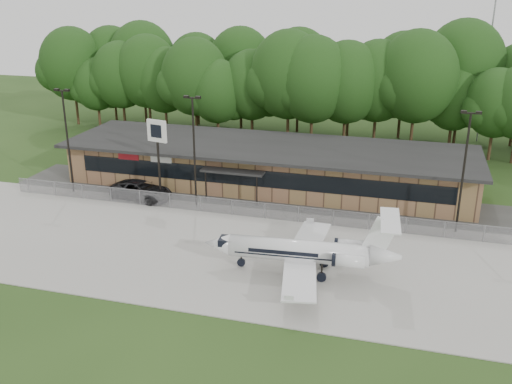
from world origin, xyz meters
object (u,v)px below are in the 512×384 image
(pole_sign, at_px, (157,140))
(terminal, at_px, (268,164))
(business_jet, at_px, (306,252))
(suv, at_px, (141,190))

(pole_sign, bearing_deg, terminal, 51.98)
(terminal, xyz_separation_m, pole_sign, (-8.72, -7.14, 3.79))
(terminal, distance_m, business_jet, 19.27)
(suv, relative_size, pole_sign, 0.79)
(terminal, relative_size, suv, 6.63)
(suv, bearing_deg, pole_sign, -75.00)
(pole_sign, bearing_deg, business_jet, -20.97)
(suv, xyz_separation_m, pole_sign, (1.92, 0.17, 5.10))
(business_jet, distance_m, suv, 20.83)
(terminal, height_order, pole_sign, pole_sign)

